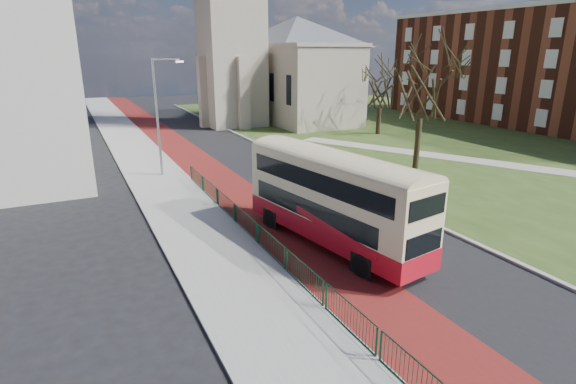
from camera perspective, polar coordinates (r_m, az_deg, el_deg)
ground at (r=19.00m, az=9.14°, el=-9.48°), size 160.00×160.00×0.00m
road_carriageway at (r=36.63m, az=-7.03°, el=3.84°), size 9.00×120.00×0.01m
bus_lane at (r=35.87m, az=-11.10°, el=3.35°), size 3.40×120.00×0.01m
pavement_west at (r=35.11m, az=-17.09°, el=2.69°), size 4.00×120.00×0.12m
kerb_west at (r=35.46m, az=-13.91°, el=3.10°), size 0.25×120.00×0.13m
kerb_east at (r=40.08m, az=-1.75°, el=5.23°), size 0.25×80.00×0.13m
grass_green at (r=51.43m, az=19.04°, el=6.96°), size 40.00×80.00×0.04m
footpath at (r=39.18m, az=25.02°, el=3.28°), size 18.84×32.82×0.03m
pedestrian_railing at (r=20.67m, az=-3.99°, el=-5.32°), size 0.07×24.00×1.12m
gothic_church at (r=56.61m, az=-2.68°, el=22.07°), size 16.38×18.00×40.00m
brick_terrace at (r=60.35m, az=30.85°, el=13.38°), size 10.30×44.30×13.50m
street_block_far at (r=51.93m, az=-31.18°, el=11.94°), size 10.30×16.30×11.50m
streetlamp at (r=32.45m, az=-16.05°, el=9.80°), size 2.13×0.18×8.00m
bus at (r=20.12m, az=5.71°, el=-0.42°), size 4.01×10.28×4.19m
winter_tree_near at (r=34.57m, az=16.79°, el=13.79°), size 8.74×8.74×9.71m
winter_tree_far at (r=49.11m, az=11.68°, el=13.12°), size 6.01×6.01×7.37m
litter_bin at (r=27.54m, az=16.50°, el=-0.30°), size 0.61×0.61×0.88m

